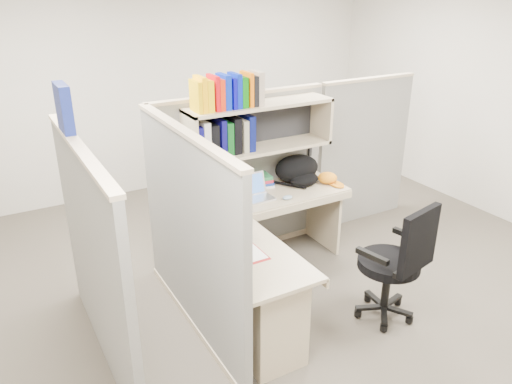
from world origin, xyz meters
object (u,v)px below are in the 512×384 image
snack_canister (246,232)px  task_chair (392,280)px  desk (266,279)px  backpack (300,170)px  laptop (256,188)px

snack_canister → task_chair: 1.23m
desk → task_chair: task_chair is taller
desk → backpack: (0.93, 0.92, 0.43)m
backpack → task_chair: bearing=-106.7°
backpack → laptop: bearing=176.7°
task_chair → laptop: bearing=115.1°
laptop → snack_canister: bearing=-126.0°
backpack → task_chair: size_ratio=0.44×
laptop → snack_canister: 0.74m
laptop → task_chair: task_chair is taller
laptop → snack_canister: (-0.43, -0.60, -0.06)m
desk → snack_canister: size_ratio=17.52×
snack_canister → backpack: bearing=36.2°
backpack → task_chair: (-0.01, -1.34, -0.50)m
laptop → task_chair: (0.56, -1.21, -0.47)m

